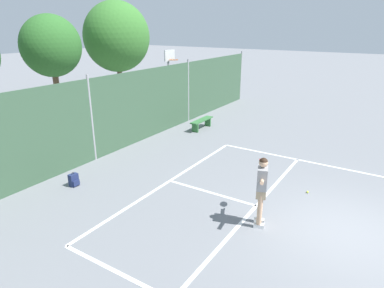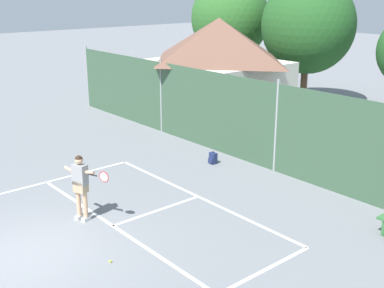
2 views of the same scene
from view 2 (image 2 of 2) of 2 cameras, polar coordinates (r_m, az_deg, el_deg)
The scene contains 7 objects.
ground_plane at distance 12.73m, azimuth -18.81°, elevation -12.13°, with size 120.00×120.00×0.00m, color slate.
court_markings at distance 12.93m, azimuth -16.12°, elevation -11.36°, with size 8.30×11.10×0.01m.
chainlink_fence at distance 17.11m, azimuth 9.62°, elevation 1.79°, with size 26.09×0.09×3.21m.
clubhouse_building at distance 23.39m, azimuth 3.02°, elevation 8.62°, with size 5.95×5.25×4.79m.
tennis_player at distance 13.71m, azimuth -12.63°, elevation -4.26°, with size 1.34×0.63×1.85m.
tennis_ball at distance 11.99m, azimuth -9.34°, elevation -13.12°, with size 0.07×0.07×0.07m, color #CCE033.
backpack_navy at distance 17.99m, azimuth 2.41°, elevation -1.66°, with size 0.29×0.25×0.46m.
Camera 2 is at (10.56, -3.67, 6.10)m, focal length 46.54 mm.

